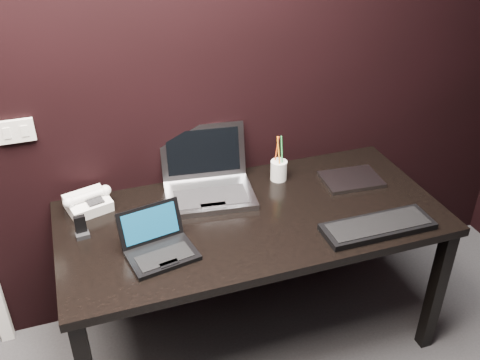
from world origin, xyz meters
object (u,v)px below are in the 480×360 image
object	(u,v)px
silver_laptop	(208,183)
ext_keyboard	(378,226)
closed_laptop	(351,179)
pen_cup	(279,169)
desk	(252,229)
desk_phone	(88,202)
netbook	(159,246)
mobile_phone	(81,229)

from	to	relation	value
silver_laptop	ext_keyboard	size ratio (longest dim) A/B	0.92
closed_laptop	pen_cup	xyz separation A→B (m)	(-0.33, 0.13, 0.05)
desk	closed_laptop	xyz separation A→B (m)	(0.56, 0.11, 0.09)
closed_laptop	desk_phone	world-z (taller)	desk_phone
netbook	closed_laptop	xyz separation A→B (m)	(1.00, 0.24, -0.02)
netbook	ext_keyboard	bearing A→B (deg)	-9.12
silver_laptop	pen_cup	world-z (taller)	silver_laptop
desk	silver_laptop	world-z (taller)	silver_laptop
desk	closed_laptop	size ratio (longest dim) A/B	5.78
mobile_phone	netbook	bearing A→B (deg)	-37.25
closed_laptop	pen_cup	world-z (taller)	pen_cup
pen_cup	silver_laptop	bearing A→B (deg)	-179.08
ext_keyboard	netbook	bearing A→B (deg)	170.88
desk	silver_laptop	size ratio (longest dim) A/B	3.79
desk_phone	mobile_phone	size ratio (longest dim) A/B	2.35
ext_keyboard	mobile_phone	bearing A→B (deg)	163.16
closed_laptop	pen_cup	bearing A→B (deg)	158.11
desk	desk_phone	size ratio (longest dim) A/B	7.51
pen_cup	desk_phone	bearing A→B (deg)	177.94
desk	pen_cup	world-z (taller)	pen_cup
silver_laptop	pen_cup	distance (m)	0.36
silver_laptop	closed_laptop	bearing A→B (deg)	-10.41
ext_keyboard	desk_phone	bearing A→B (deg)	154.36
closed_laptop	silver_laptop	bearing A→B (deg)	169.59
desk	netbook	size ratio (longest dim) A/B	5.63
silver_laptop	desk_phone	xyz separation A→B (m)	(-0.55, 0.04, -0.01)
silver_laptop	pen_cup	bearing A→B (deg)	0.92
silver_laptop	ext_keyboard	xyz separation A→B (m)	(0.60, -0.51, -0.04)
netbook	ext_keyboard	xyz separation A→B (m)	(0.91, -0.15, -0.02)
netbook	closed_laptop	size ratio (longest dim) A/B	1.03
netbook	silver_laptop	distance (m)	0.48
desk	silver_laptop	distance (m)	0.31
netbook	silver_laptop	size ratio (longest dim) A/B	0.67
desk_phone	netbook	bearing A→B (deg)	-59.61
netbook	pen_cup	xyz separation A→B (m)	(0.67, 0.37, 0.02)
netbook	mobile_phone	distance (m)	0.36
silver_laptop	desk_phone	bearing A→B (deg)	175.97
closed_laptop	pen_cup	size ratio (longest dim) A/B	1.25
silver_laptop	mobile_phone	xyz separation A→B (m)	(-0.59, -0.15, -0.02)
ext_keyboard	pen_cup	world-z (taller)	pen_cup
desk	ext_keyboard	bearing A→B (deg)	-30.41
pen_cup	ext_keyboard	bearing A→B (deg)	-64.96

